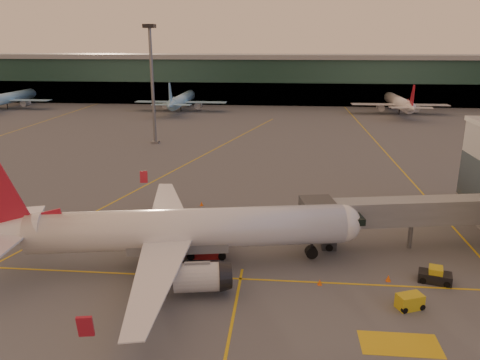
# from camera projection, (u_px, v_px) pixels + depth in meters

# --- Properties ---
(ground) EXTENTS (600.00, 600.00, 0.00)m
(ground) POSITION_uv_depth(u_px,v_px,m) (178.00, 304.00, 40.89)
(ground) COLOR #4C4F54
(ground) RESTS_ON ground
(taxi_markings) EXTENTS (100.12, 173.00, 0.01)m
(taxi_markings) POSITION_uv_depth(u_px,v_px,m) (193.00, 169.00, 84.01)
(taxi_markings) COLOR gold
(taxi_markings) RESTS_ON ground
(terminal) EXTENTS (400.00, 20.00, 17.60)m
(terminal) POSITION_uv_depth(u_px,v_px,m) (261.00, 79.00, 173.74)
(terminal) COLOR #19382D
(terminal) RESTS_ON ground
(mast_west_near) EXTENTS (2.40, 2.40, 25.60)m
(mast_west_near) POSITION_uv_depth(u_px,v_px,m) (152.00, 76.00, 101.45)
(mast_west_near) COLOR slate
(mast_west_near) RESTS_ON ground
(distant_aircraft_row) EXTENTS (290.00, 34.00, 13.00)m
(distant_aircraft_row) POSITION_uv_depth(u_px,v_px,m) (194.00, 111.00, 155.40)
(distant_aircraft_row) COLOR #8AC4E8
(distant_aircraft_row) RESTS_ON ground
(main_airplane) EXTENTS (38.72, 35.14, 11.74)m
(main_airplane) POSITION_uv_depth(u_px,v_px,m) (176.00, 231.00, 46.86)
(main_airplane) COLOR white
(main_airplane) RESTS_ON ground
(jet_bridge) EXTENTS (25.59, 7.76, 5.83)m
(jet_bridge) POSITION_uv_depth(u_px,v_px,m) (425.00, 213.00, 51.18)
(jet_bridge) COLOR slate
(jet_bridge) RESTS_ON ground
(catering_truck) EXTENTS (5.51, 2.86, 4.11)m
(catering_truck) POSITION_uv_depth(u_px,v_px,m) (205.00, 235.00, 49.53)
(catering_truck) COLOR #A81918
(catering_truck) RESTS_ON ground
(gpu_cart) EXTENTS (2.56, 2.06, 1.30)m
(gpu_cart) POSITION_uv_depth(u_px,v_px,m) (410.00, 302.00, 40.06)
(gpu_cart) COLOR gold
(gpu_cart) RESTS_ON ground
(pushback_tug) EXTENTS (3.30, 2.33, 1.54)m
(pushback_tug) POSITION_uv_depth(u_px,v_px,m) (435.00, 276.00, 44.46)
(pushback_tug) COLOR black
(pushback_tug) RESTS_ON ground
(cone_nose) EXTENTS (0.50, 0.50, 0.63)m
(cone_nose) POSITION_uv_depth(u_px,v_px,m) (388.00, 278.00, 44.71)
(cone_nose) COLOR #FA600D
(cone_nose) RESTS_ON ground
(cone_wing_left) EXTENTS (0.47, 0.47, 0.60)m
(cone_wing_left) POSITION_uv_depth(u_px,v_px,m) (202.00, 204.00, 65.32)
(cone_wing_left) COLOR #FA600D
(cone_wing_left) RESTS_ON ground
(cone_fwd) EXTENTS (0.45, 0.45, 0.57)m
(cone_fwd) POSITION_uv_depth(u_px,v_px,m) (320.00, 282.00, 44.04)
(cone_fwd) COLOR #FA600D
(cone_fwd) RESTS_ON ground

